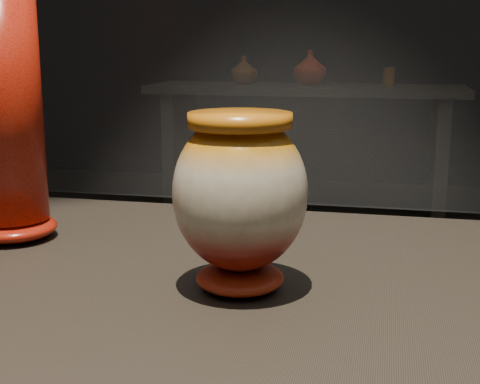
{
  "coord_description": "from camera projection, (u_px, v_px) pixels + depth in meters",
  "views": [
    {
      "loc": [
        0.05,
        -0.68,
        1.18
      ],
      "look_at": [
        -0.11,
        0.03,
        1.01
      ],
      "focal_mm": 50.0,
      "sensor_mm": 36.0,
      "label": 1
    }
  ],
  "objects": [
    {
      "name": "back_vase_mid",
      "position": [
        310.0,
        68.0,
        4.25
      ],
      "size": [
        0.29,
        0.29,
        0.22
      ],
      "primitive_type": "imported",
      "rotation": [
        0.0,
        0.0,
        3.73
      ],
      "color": "maroon",
      "rests_on": "back_shelf"
    },
    {
      "name": "back_vase_left",
      "position": [
        244.0,
        70.0,
        4.34
      ],
      "size": [
        0.22,
        0.22,
        0.18
      ],
      "primitive_type": "imported",
      "rotation": [
        0.0,
        0.0,
        1.22
      ],
      "color": "brown",
      "rests_on": "back_shelf"
    },
    {
      "name": "back_shelf",
      "position": [
        304.0,
        126.0,
        4.32
      ],
      "size": [
        2.0,
        0.6,
        0.9
      ],
      "color": "black",
      "rests_on": "ground"
    },
    {
      "name": "main_vase",
      "position": [
        240.0,
        195.0,
        0.74
      ],
      "size": [
        0.19,
        0.19,
        0.2
      ],
      "rotation": [
        0.0,
        0.0,
        0.34
      ],
      "color": "maroon",
      "rests_on": "display_plinth"
    },
    {
      "name": "back_vase_right",
      "position": [
        389.0,
        77.0,
        4.16
      ],
      "size": [
        0.07,
        0.07,
        0.11
      ],
      "primitive_type": "cylinder",
      "color": "brown",
      "rests_on": "back_shelf"
    },
    {
      "name": "tall_vase",
      "position": [
        4.0,
        107.0,
        0.92
      ],
      "size": [
        0.14,
        0.14,
        0.39
      ],
      "rotation": [
        0.0,
        0.0,
        0.14
      ],
      "color": "red",
      "rests_on": "display_plinth"
    }
  ]
}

